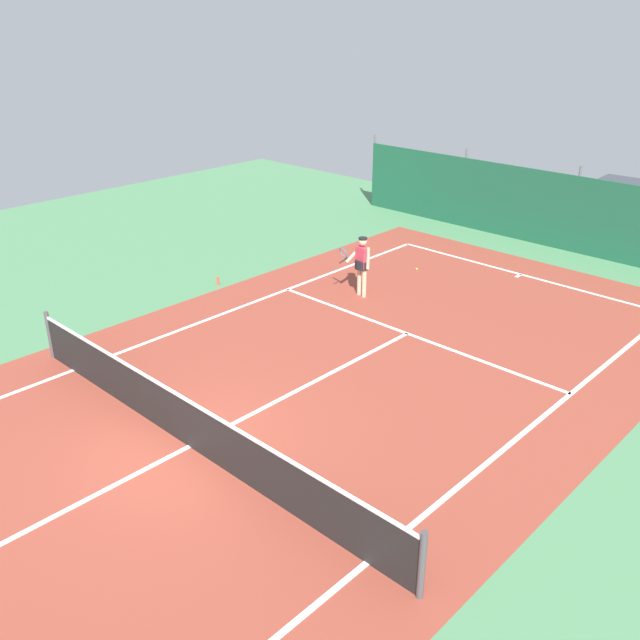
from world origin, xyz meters
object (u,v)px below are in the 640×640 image
(water_bottle, at_px, (218,281))
(tennis_net, at_px, (188,422))
(tennis_player, at_px, (362,262))
(tennis_ball_near_player, at_px, (417,269))
(parked_car, at_px, (617,206))

(water_bottle, bearing_deg, tennis_net, -42.57)
(tennis_player, bearing_deg, water_bottle, 42.49)
(tennis_net, xyz_separation_m, tennis_player, (-2.35, 7.46, 0.45))
(tennis_net, height_order, tennis_ball_near_player, tennis_net)
(parked_car, height_order, water_bottle, parked_car)
(tennis_net, distance_m, parked_car, 18.23)
(tennis_net, height_order, water_bottle, tennis_net)
(parked_car, bearing_deg, water_bottle, -116.97)
(tennis_net, relative_size, parked_car, 2.37)
(tennis_net, xyz_separation_m, water_bottle, (-5.77, 5.30, -0.39))
(water_bottle, bearing_deg, tennis_ball_near_player, 55.46)
(tennis_ball_near_player, bearing_deg, parked_car, 72.66)
(tennis_net, bearing_deg, parked_car, 89.74)
(tennis_net, xyz_separation_m, parked_car, (0.08, 18.23, 0.33))
(tennis_ball_near_player, relative_size, water_bottle, 0.28)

